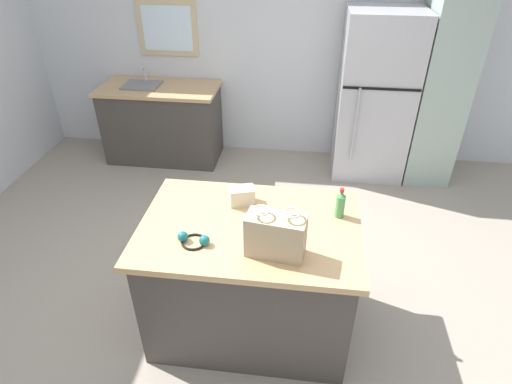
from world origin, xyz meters
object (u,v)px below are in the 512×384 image
Objects in this scene: small_box at (242,196)px; bottle at (340,204)px; shopping_bag at (276,235)px; ear_defenders at (194,240)px; refrigerator at (375,97)px; kitchen_island at (250,277)px; tall_cabinet at (440,88)px.

bottle reaches higher than small_box.
small_box is at bearing 119.09° from shopping_bag.
shopping_bag is 0.49m from ear_defenders.
refrigerator is at bearing 72.29° from shopping_bag.
kitchen_island is at bearing 126.59° from shopping_bag.
refrigerator is 2.75m from shopping_bag.
refrigerator is 10.91× the size of small_box.
bottle is at bearing -116.49° from tall_cabinet.
tall_cabinet is (0.64, 0.00, 0.13)m from refrigerator.
shopping_bag is 0.55m from bottle.
refrigerator is at bearing 66.90° from kitchen_island.
tall_cabinet is at bearing 0.02° from refrigerator.
tall_cabinet is 3.00m from shopping_bag.
bottle is (-0.46, -2.21, 0.11)m from refrigerator.
refrigerator reaches higher than bottle.
tall_cabinet is 3.24m from ear_defenders.
kitchen_island is at bearing -124.82° from tall_cabinet.
bottle is 0.93m from ear_defenders.
small_box is 0.64m from bottle.
bottle is (0.63, -0.07, 0.03)m from small_box.
tall_cabinet reaches higher than refrigerator.
bottle is at bearing 47.37° from shopping_bag.
refrigerator is 0.65m from tall_cabinet.
refrigerator reaches higher than small_box.
bottle is (0.55, 0.17, 0.54)m from kitchen_island.
shopping_bag is 1.75× the size of ear_defenders.
small_box is 0.78× the size of bottle.
kitchen_island is at bearing 34.49° from ear_defenders.
small_box reaches higher than kitchen_island.
bottle is at bearing 23.62° from ear_defenders.
refrigerator is at bearing 63.00° from ear_defenders.
small_box is (-1.74, -2.14, -0.06)m from tall_cabinet.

